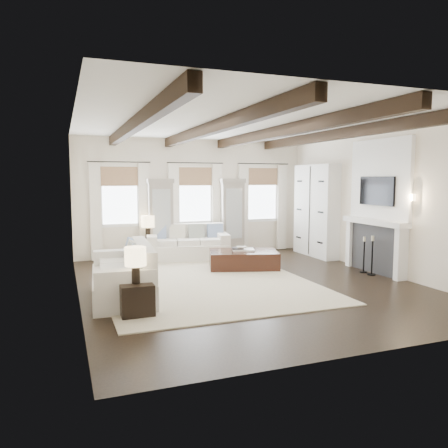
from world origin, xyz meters
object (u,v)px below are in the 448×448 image
object	(u,v)px
sofa_left	(126,275)
ottoman	(243,260)
side_table_back	(148,249)
side_table_front	(136,299)
sofa_back	(188,245)

from	to	relation	value
sofa_left	ottoman	bearing A→B (deg)	27.95
ottoman	side_table_back	distance (m)	2.70
sofa_left	ottoman	size ratio (longest dim) A/B	1.45
side_table_front	side_table_back	bearing A→B (deg)	77.12
sofa_back	side_table_back	world-z (taller)	sofa_back
sofa_left	ottoman	xyz separation A→B (m)	(2.96, 1.57, -0.18)
side_table_front	side_table_back	xyz separation A→B (m)	(1.05, 4.60, 0.03)
sofa_back	side_table_front	size ratio (longest dim) A/B	4.48
ottoman	side_table_front	world-z (taller)	side_table_front
sofa_back	side_table_back	bearing A→B (deg)	166.24
sofa_back	sofa_left	xyz separation A→B (m)	(-2.05, -3.23, 0.03)
sofa_back	sofa_left	bearing A→B (deg)	-122.42
sofa_left	side_table_front	size ratio (longest dim) A/B	4.55
ottoman	side_table_front	distance (m)	4.00
sofa_back	ottoman	xyz separation A→B (m)	(0.91, -1.66, -0.16)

